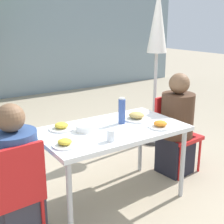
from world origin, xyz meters
The scene contains 14 objects.
ground_plane centered at (0.00, 0.00, 0.00)m, with size 24.00×24.00×0.00m, color tan.
dining_table centered at (0.00, 0.00, 0.67)m, with size 1.31×0.77×0.73m.
chair_left centered at (-0.95, -0.15, 0.49)m, with size 0.43×0.43×0.85m.
person_left centered at (-0.91, -0.06, 0.51)m, with size 0.36×0.36×1.11m.
chair_right centered at (0.95, 0.17, 0.49)m, with size 0.43×0.43×0.85m.
person_right centered at (0.91, 0.08, 0.53)m, with size 0.35×0.35×1.13m.
closed_umbrella centered at (1.32, 0.92, 1.46)m, with size 0.36×0.36×2.07m.
plate_0 centered at (-0.40, 0.22, 0.75)m, with size 0.22×0.22×0.06m.
plate_1 centered at (-0.54, -0.15, 0.75)m, with size 0.20×0.20×0.06m.
plate_2 centered at (0.34, 0.08, 0.76)m, with size 0.27×0.27×0.07m.
plate_3 centered at (0.37, -0.23, 0.75)m, with size 0.22×0.22×0.06m.
bottle centered at (0.15, 0.06, 0.85)m, with size 0.07×0.07×0.25m.
drinking_cup centered at (-0.18, -0.26, 0.78)m, with size 0.07×0.07×0.09m.
salad_bowl centered at (-0.24, 0.06, 0.76)m, with size 0.17×0.17×0.06m.
Camera 1 is at (-1.47, -2.21, 1.67)m, focal length 50.00 mm.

